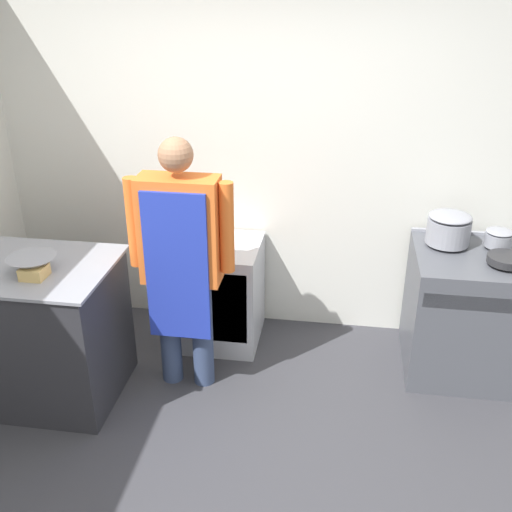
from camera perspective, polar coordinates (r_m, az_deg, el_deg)
ground_plane at (r=3.57m, az=-3.95°, el=-20.49°), size 14.00×14.00×0.00m
wall_back at (r=4.40m, az=0.48°, el=9.46°), size 8.00×0.05×2.70m
prep_counter at (r=4.15m, az=-20.54°, el=-6.60°), size 1.13×0.78×0.94m
stove at (r=4.39m, az=19.39°, el=-5.09°), size 0.78×0.75×0.90m
fridge_unit at (r=4.49m, az=-3.47°, el=-3.49°), size 0.60×0.59×0.78m
person_cook at (r=3.76m, az=-7.15°, el=0.33°), size 0.68×0.24×1.71m
mixing_bowl at (r=3.79m, az=-20.48°, el=-0.76°), size 0.29×0.29×0.10m
plastic_tub at (r=3.73m, az=-20.36°, el=-1.44°), size 0.14×0.14×0.07m
stock_pot at (r=4.23m, az=17.89°, el=2.56°), size 0.29×0.29×0.22m
saute_pan at (r=4.10m, az=22.76°, el=-0.31°), size 0.24×0.24×0.05m
sauce_pot at (r=4.32m, az=22.12°, el=1.63°), size 0.18×0.18×0.12m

